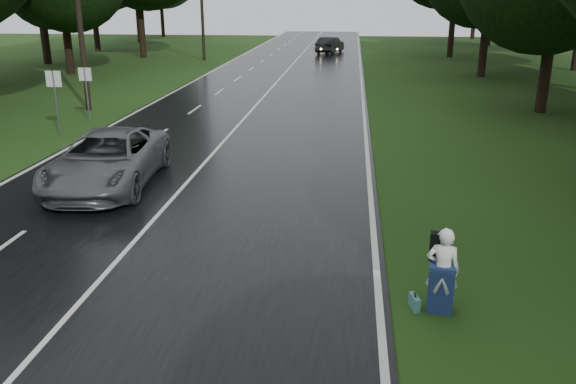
# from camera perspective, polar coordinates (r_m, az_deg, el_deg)

# --- Properties ---
(ground) EXTENTS (160.00, 160.00, 0.00)m
(ground) POSITION_cam_1_polar(r_m,az_deg,el_deg) (12.38, -19.40, -10.07)
(ground) COLOR #204113
(ground) RESTS_ON ground
(road) EXTENTS (12.00, 140.00, 0.04)m
(road) POSITION_cam_1_polar(r_m,az_deg,el_deg) (30.69, -3.59, 7.86)
(road) COLOR black
(road) RESTS_ON ground
(lane_center) EXTENTS (0.12, 140.00, 0.01)m
(lane_center) POSITION_cam_1_polar(r_m,az_deg,el_deg) (30.68, -3.59, 7.91)
(lane_center) COLOR silver
(lane_center) RESTS_ON road
(grey_car) EXTENTS (3.24, 6.24, 1.68)m
(grey_car) POSITION_cam_1_polar(r_m,az_deg,el_deg) (19.05, -17.15, 3.04)
(grey_car) COLOR #565A5C
(grey_car) RESTS_ON road
(far_car) EXTENTS (2.84, 5.17, 1.62)m
(far_car) POSITION_cam_1_polar(r_m,az_deg,el_deg) (62.17, 4.11, 14.06)
(far_car) COLOR black
(far_car) RESTS_ON road
(hitchhiker) EXTENTS (0.68, 0.63, 1.71)m
(hitchhiker) POSITION_cam_1_polar(r_m,az_deg,el_deg) (11.42, 14.75, -7.63)
(hitchhiker) COLOR silver
(hitchhiker) RESTS_ON ground
(suitcase) EXTENTS (0.20, 0.40, 0.27)m
(suitcase) POSITION_cam_1_polar(r_m,az_deg,el_deg) (11.67, 12.19, -10.44)
(suitcase) COLOR teal
(suitcase) RESTS_ON ground
(utility_pole_mid) EXTENTS (1.80, 0.28, 10.15)m
(utility_pole_mid) POSITION_cam_1_polar(r_m,az_deg,el_deg) (32.68, -18.75, 7.54)
(utility_pole_mid) COLOR black
(utility_pole_mid) RESTS_ON ground
(utility_pole_far) EXTENTS (1.80, 0.28, 10.26)m
(utility_pole_far) POSITION_cam_1_polar(r_m,az_deg,el_deg) (56.05, -8.14, 12.56)
(utility_pole_far) COLOR black
(utility_pole_far) RESTS_ON ground
(road_sign_a) EXTENTS (0.66, 0.10, 2.75)m
(road_sign_a) POSITION_cam_1_polar(r_m,az_deg,el_deg) (27.03, -21.22, 5.12)
(road_sign_a) COLOR white
(road_sign_a) RESTS_ON ground
(road_sign_b) EXTENTS (0.61, 0.10, 2.54)m
(road_sign_b) POSITION_cam_1_polar(r_m,az_deg,el_deg) (29.62, -18.68, 6.49)
(road_sign_b) COLOR white
(road_sign_b) RESTS_ON ground
(tree_left_e) EXTENTS (7.92, 7.92, 12.37)m
(tree_left_e) POSITION_cam_1_polar(r_m,az_deg,el_deg) (48.77, -20.31, 10.74)
(tree_left_e) COLOR black
(tree_left_e) RESTS_ON ground
(tree_left_f) EXTENTS (10.86, 10.86, 16.97)m
(tree_left_f) POSITION_cam_1_polar(r_m,az_deg,el_deg) (59.73, -13.84, 12.58)
(tree_left_f) COLOR black
(tree_left_f) RESTS_ON ground
(tree_right_d) EXTENTS (7.68, 7.68, 12.00)m
(tree_right_d) POSITION_cam_1_polar(r_m,az_deg,el_deg) (33.06, 23.27, 7.13)
(tree_right_d) COLOR black
(tree_right_d) RESTS_ON ground
(tree_right_e) EXTENTS (8.62, 8.62, 13.46)m
(tree_right_e) POSITION_cam_1_polar(r_m,az_deg,el_deg) (46.37, 18.22, 10.61)
(tree_right_e) COLOR black
(tree_right_e) RESTS_ON ground
(tree_right_f) EXTENTS (10.81, 10.81, 16.89)m
(tree_right_f) POSITION_cam_1_polar(r_m,az_deg,el_deg) (60.59, 15.42, 12.54)
(tree_right_f) COLOR black
(tree_right_f) RESTS_ON ground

